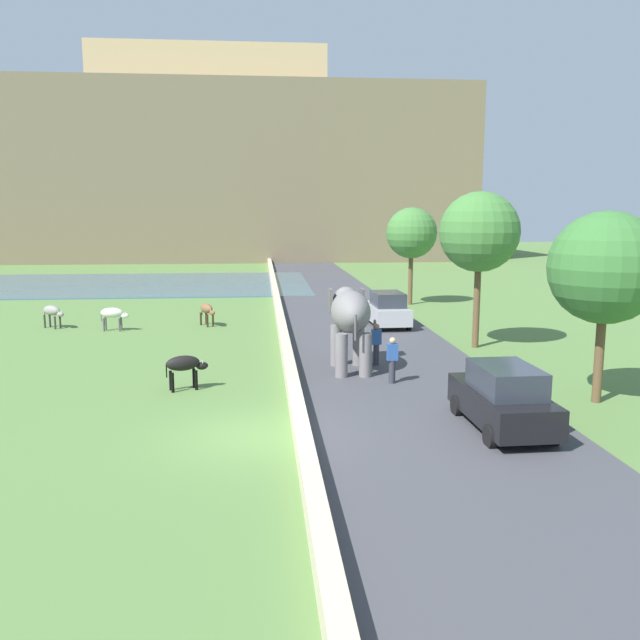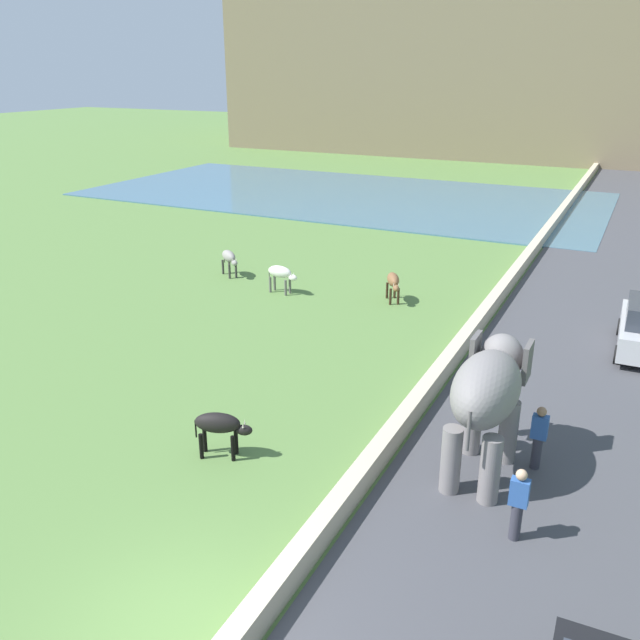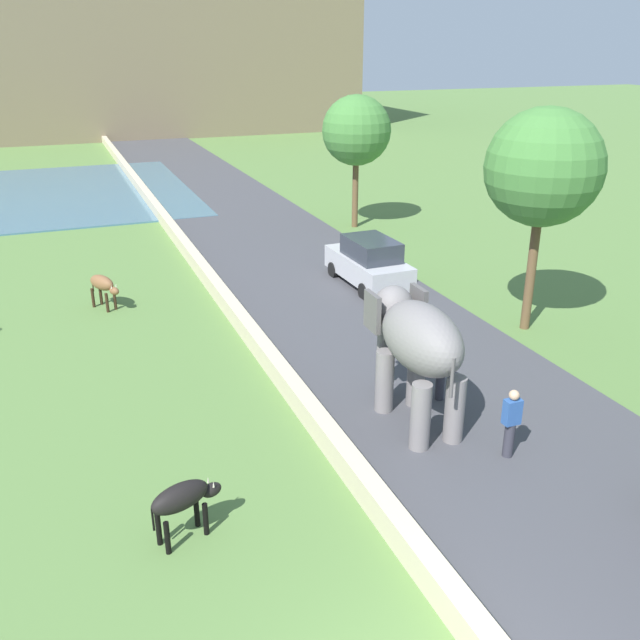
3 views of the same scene
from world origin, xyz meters
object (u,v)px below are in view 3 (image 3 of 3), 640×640
elephant (416,342)px  person_trailing (511,423)px  cow_brown (103,285)px  cow_black (183,499)px  person_beside_elephant (441,369)px  car_silver (369,262)px

elephant → person_trailing: elephant is taller
cow_brown → cow_black: size_ratio=0.96×
person_beside_elephant → cow_brown: size_ratio=1.20×
person_beside_elephant → cow_brown: bearing=126.4°
person_beside_elephant → elephant: bearing=-150.1°
car_silver → cow_black: (-8.86, -11.16, -0.06)m
person_beside_elephant → person_trailing: size_ratio=1.00×
elephant → person_trailing: (1.17, -2.08, -1.16)m
elephant → cow_brown: 11.89m
person_trailing → cow_black: 6.88m
person_beside_elephant → car_silver: car_silver is taller
cow_black → elephant: bearing=20.1°
elephant → cow_brown: elephant is taller
person_trailing → car_silver: (1.98, 11.14, 0.03)m
cow_brown → cow_black: (0.25, -12.30, 0.00)m
person_trailing → cow_brown: size_ratio=1.20×
person_trailing → person_beside_elephant: bearing=91.3°
person_trailing → car_silver: car_silver is taller
elephant → car_silver: 9.67m
person_beside_elephant → cow_black: bearing=-158.2°
car_silver → cow_black: bearing=-128.5°
person_beside_elephant → cow_brown: person_beside_elephant is taller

